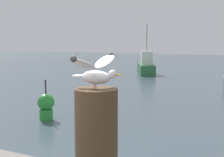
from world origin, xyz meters
name	(u,v)px	position (x,y,z in m)	size (l,w,h in m)	color
mooring_post	(96,145)	(1.09, -0.47, 1.79)	(0.32, 0.32, 0.85)	#4C3823
seagull	(96,71)	(1.09, -0.47, 2.35)	(0.39, 0.68, 0.26)	#C66E60
boat_green	(145,66)	(-7.42, 21.45, 0.56)	(3.17, 4.84, 3.92)	#2D6B3D
channel_buoy	(46,105)	(-4.48, 5.63, 0.48)	(0.56, 0.56, 1.33)	green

